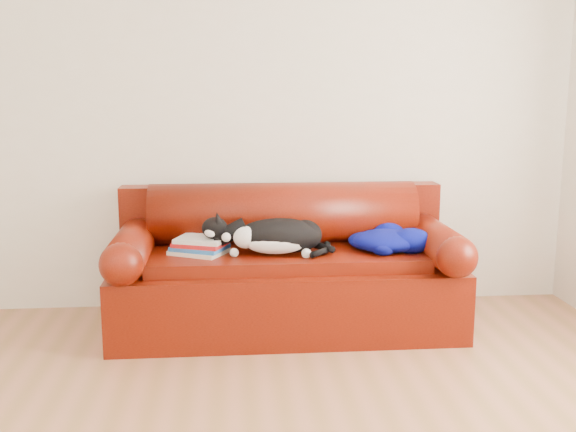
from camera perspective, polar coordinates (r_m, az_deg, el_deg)
name	(u,v)px	position (r m, az deg, el deg)	size (l,w,h in m)	color
room_shell	(283,35)	(2.56, -0.40, 15.05)	(4.52, 4.02, 2.61)	beige
sofa_base	(286,290)	(4.22, -0.17, -6.31)	(2.10, 0.90, 0.50)	#380802
sofa_back	(283,234)	(4.38, -0.44, -1.57)	(2.10, 1.01, 0.88)	#380802
book_stack	(200,246)	(4.07, -7.45, -2.51)	(0.38, 0.35, 0.10)	beige
cat	(278,237)	(4.02, -0.89, -1.80)	(0.75, 0.31, 0.27)	black
blanket	(388,239)	(4.17, 8.48, -1.97)	(0.49, 0.40, 0.15)	#02044B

